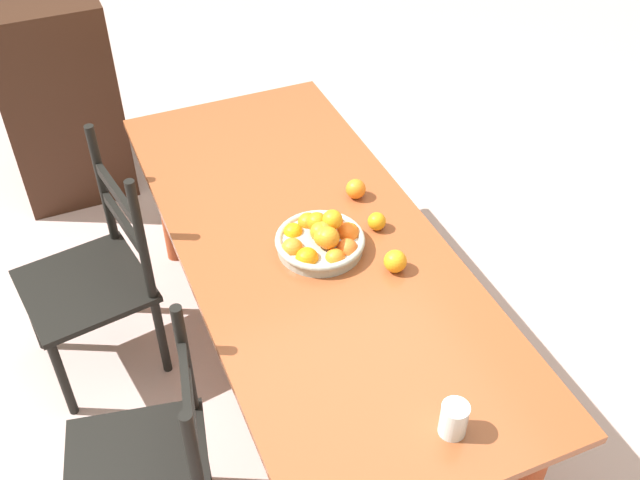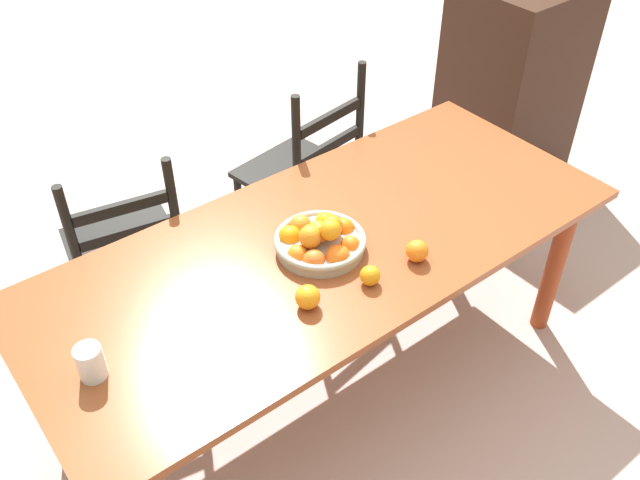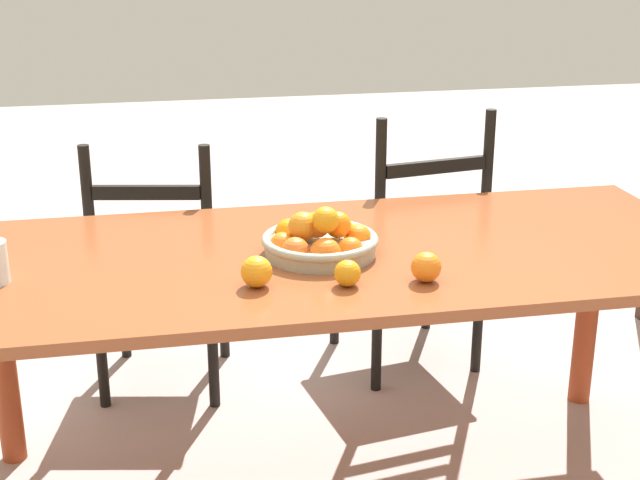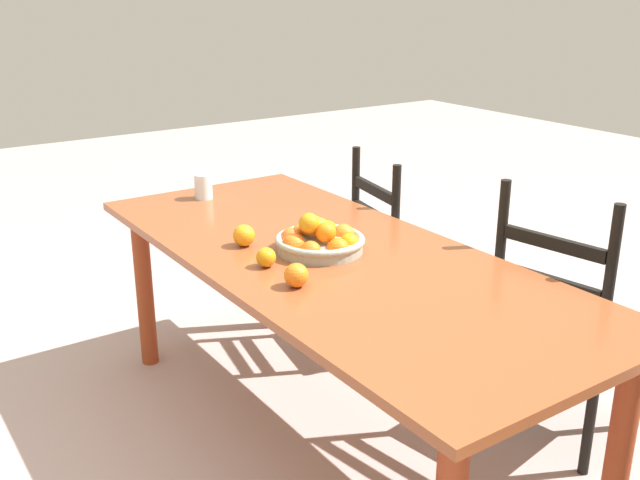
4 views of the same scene
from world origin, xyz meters
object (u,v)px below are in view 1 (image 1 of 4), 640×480
at_px(cabinet, 57,92).
at_px(orange_loose_0, 395,261).
at_px(chair_near_window, 151,467).
at_px(orange_loose_1, 377,221).
at_px(drinking_glass, 454,419).
at_px(chair_by_cabinet, 95,278).
at_px(dining_table, 310,262).
at_px(fruit_bowl, 321,240).
at_px(orange_loose_2, 356,189).

relative_size(cabinet, orange_loose_0, 13.58).
bearing_deg(cabinet, chair_near_window, 178.04).
xyz_separation_m(cabinet, orange_loose_1, (-1.80, -0.90, 0.24)).
relative_size(orange_loose_0, orange_loose_1, 1.18).
xyz_separation_m(chair_near_window, drinking_glass, (-0.40, -0.77, 0.35)).
distance_m(cabinet, orange_loose_1, 2.03).
distance_m(chair_by_cabinet, orange_loose_0, 1.19).
distance_m(dining_table, cabinet, 1.90).
relative_size(cabinet, drinking_glass, 9.88).
bearing_deg(chair_near_window, cabinet, -170.41).
relative_size(fruit_bowl, drinking_glass, 2.92).
bearing_deg(cabinet, fruit_bowl, -160.34).
bearing_deg(orange_loose_1, orange_loose_0, 169.98).
distance_m(chair_near_window, orange_loose_0, 1.00).
distance_m(chair_near_window, drinking_glass, 0.93).
height_order(chair_near_window, fruit_bowl, chair_near_window).
relative_size(chair_near_window, orange_loose_2, 12.17).
xyz_separation_m(dining_table, fruit_bowl, (-0.05, -0.02, 0.13)).
distance_m(dining_table, fruit_bowl, 0.15).
bearing_deg(chair_near_window, fruit_bowl, 130.01).
height_order(dining_table, cabinet, cabinet).
relative_size(orange_loose_0, drinking_glass, 0.73).
relative_size(fruit_bowl, orange_loose_1, 4.74).
xyz_separation_m(chair_by_cabinet, orange_loose_1, (-0.46, -0.96, 0.32)).
bearing_deg(chair_by_cabinet, drinking_glass, 21.54).
xyz_separation_m(dining_table, chair_near_window, (-0.45, 0.71, -0.20)).
relative_size(orange_loose_2, drinking_glass, 0.70).
distance_m(fruit_bowl, orange_loose_0, 0.26).
bearing_deg(orange_loose_2, chair_near_window, 123.04).
height_order(chair_by_cabinet, fruit_bowl, chair_by_cabinet).
bearing_deg(cabinet, drinking_glass, -165.47).
xyz_separation_m(orange_loose_1, drinking_glass, (-0.83, 0.18, 0.02)).
distance_m(orange_loose_0, drinking_glass, 0.64).
bearing_deg(chair_by_cabinet, fruit_bowl, 47.36).
bearing_deg(orange_loose_1, fruit_bowl, 96.67).
bearing_deg(chair_by_cabinet, orange_loose_1, 55.12).
bearing_deg(fruit_bowl, drinking_glass, -177.32).
relative_size(chair_near_window, orange_loose_1, 13.96).
height_order(dining_table, drinking_glass, drinking_glass).
distance_m(orange_loose_1, drinking_glass, 0.86).
xyz_separation_m(dining_table, orange_loose_1, (-0.02, -0.24, 0.13)).
bearing_deg(fruit_bowl, orange_loose_2, -46.48).
height_order(cabinet, orange_loose_2, cabinet).
distance_m(chair_near_window, chair_by_cabinet, 0.89).
bearing_deg(chair_by_cabinet, cabinet, 167.89).
distance_m(chair_by_cabinet, orange_loose_1, 1.11).
bearing_deg(cabinet, chair_by_cabinet, 176.75).
bearing_deg(drinking_glass, chair_near_window, 62.20).
bearing_deg(orange_loose_1, dining_table, 84.67).
xyz_separation_m(dining_table, orange_loose_2, (0.17, -0.25, 0.13)).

